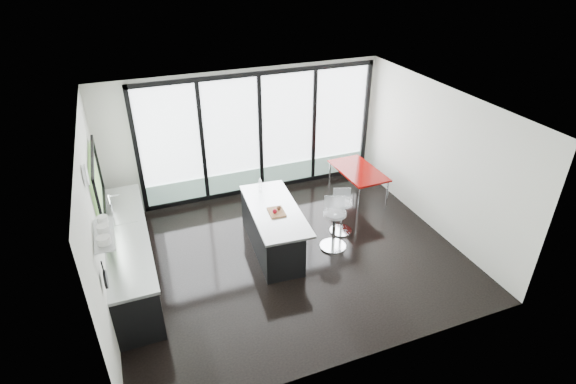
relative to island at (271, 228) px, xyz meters
name	(u,v)px	position (x,y,z in m)	size (l,w,h in m)	color
floor	(289,255)	(0.21, -0.35, -0.42)	(6.00, 5.00, 0.00)	black
ceiling	(289,108)	(0.21, -0.35, 2.38)	(6.00, 5.00, 0.00)	white
wall_back	(259,139)	(0.48, 2.11, 0.85)	(6.00, 0.09, 2.80)	silver
wall_front	(363,282)	(0.21, -2.85, 0.98)	(6.00, 0.00, 2.80)	silver
wall_left	(97,206)	(-2.77, -0.08, 1.14)	(0.26, 5.00, 2.80)	silver
wall_right	(437,160)	(3.21, -0.35, 0.98)	(0.00, 5.00, 2.80)	silver
counter_cabinets	(130,255)	(-2.46, 0.05, 0.04)	(0.69, 3.24, 1.36)	black
island	(271,228)	(0.00, 0.00, 0.00)	(1.00, 2.09, 1.08)	black
bar_stool_near	(334,230)	(1.07, -0.41, -0.04)	(0.49, 0.49, 0.77)	silver
bar_stool_far	(342,217)	(1.44, -0.01, -0.08)	(0.43, 0.43, 0.69)	silver
red_table	(357,185)	(2.33, 0.98, -0.06)	(0.78, 1.37, 0.73)	#6F0906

